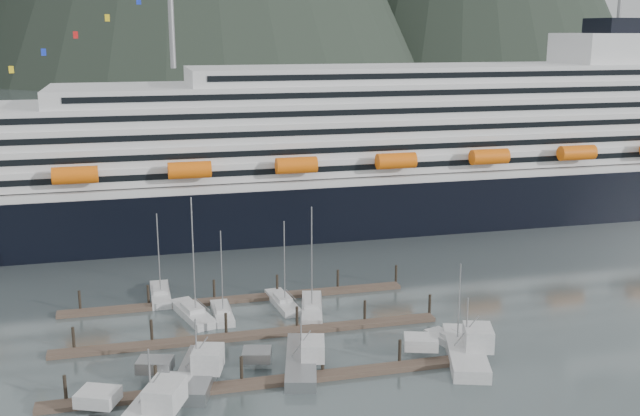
{
  "coord_description": "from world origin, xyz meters",
  "views": [
    {
      "loc": [
        -18.09,
        -82.64,
        37.02
      ],
      "look_at": [
        8.57,
        22.0,
        11.21
      ],
      "focal_mm": 42.0,
      "sensor_mm": 36.0,
      "label": 1
    }
  ],
  "objects_px": {
    "sailboat_c": "(222,313)",
    "trawler_d": "(464,350)",
    "sailboat_e": "(161,295)",
    "trawler_b": "(196,372)",
    "sailboat_h": "(453,343)",
    "trawler_a": "(150,409)",
    "sailboat_d": "(312,309)",
    "trawler_c": "(300,359)",
    "cruise_ship": "(384,160)",
    "sailboat_b": "(193,314)",
    "sailboat_g": "(283,303)"
  },
  "relations": [
    {
      "from": "sailboat_b",
      "to": "trawler_d",
      "type": "relative_size",
      "value": 1.2
    },
    {
      "from": "trawler_b",
      "to": "trawler_d",
      "type": "relative_size",
      "value": 0.9
    },
    {
      "from": "cruise_ship",
      "to": "sailboat_b",
      "type": "bearing_deg",
      "value": -133.63
    },
    {
      "from": "sailboat_b",
      "to": "trawler_b",
      "type": "relative_size",
      "value": 1.34
    },
    {
      "from": "sailboat_e",
      "to": "trawler_b",
      "type": "bearing_deg",
      "value": -174.7
    },
    {
      "from": "sailboat_g",
      "to": "trawler_c",
      "type": "height_order",
      "value": "sailboat_g"
    },
    {
      "from": "trawler_a",
      "to": "sailboat_b",
      "type": "bearing_deg",
      "value": 9.64
    },
    {
      "from": "sailboat_c",
      "to": "sailboat_d",
      "type": "xyz_separation_m",
      "value": [
        11.9,
        -1.24,
        0.03
      ]
    },
    {
      "from": "sailboat_b",
      "to": "sailboat_e",
      "type": "height_order",
      "value": "sailboat_b"
    },
    {
      "from": "sailboat_b",
      "to": "sailboat_h",
      "type": "distance_m",
      "value": 34.04
    },
    {
      "from": "cruise_ship",
      "to": "trawler_b",
      "type": "distance_m",
      "value": 76.22
    },
    {
      "from": "sailboat_g",
      "to": "sailboat_h",
      "type": "distance_m",
      "value": 25.03
    },
    {
      "from": "sailboat_c",
      "to": "sailboat_h",
      "type": "relative_size",
      "value": 1.13
    },
    {
      "from": "sailboat_c",
      "to": "sailboat_d",
      "type": "distance_m",
      "value": 11.97
    },
    {
      "from": "sailboat_d",
      "to": "sailboat_h",
      "type": "distance_m",
      "value": 20.42
    },
    {
      "from": "sailboat_e",
      "to": "sailboat_g",
      "type": "bearing_deg",
      "value": -114.42
    },
    {
      "from": "sailboat_h",
      "to": "trawler_d",
      "type": "xyz_separation_m",
      "value": [
        -0.15,
        -3.47,
        0.6
      ]
    },
    {
      "from": "cruise_ship",
      "to": "sailboat_d",
      "type": "xyz_separation_m",
      "value": [
        -25.78,
        -45.47,
        -11.61
      ]
    },
    {
      "from": "sailboat_b",
      "to": "sailboat_h",
      "type": "relative_size",
      "value": 1.55
    },
    {
      "from": "sailboat_e",
      "to": "trawler_b",
      "type": "height_order",
      "value": "sailboat_e"
    },
    {
      "from": "sailboat_d",
      "to": "cruise_ship",
      "type": "bearing_deg",
      "value": -16.19
    },
    {
      "from": "trawler_a",
      "to": "trawler_c",
      "type": "distance_m",
      "value": 18.34
    },
    {
      "from": "sailboat_b",
      "to": "sailboat_e",
      "type": "distance_m",
      "value": 9.38
    },
    {
      "from": "trawler_a",
      "to": "trawler_c",
      "type": "xyz_separation_m",
      "value": [
        16.73,
        7.52,
        -0.12
      ]
    },
    {
      "from": "sailboat_d",
      "to": "trawler_c",
      "type": "height_order",
      "value": "sailboat_d"
    },
    {
      "from": "sailboat_b",
      "to": "sailboat_g",
      "type": "distance_m",
      "value": 12.44
    },
    {
      "from": "sailboat_b",
      "to": "sailboat_d",
      "type": "xyz_separation_m",
      "value": [
        15.71,
        -1.95,
        -0.02
      ]
    },
    {
      "from": "sailboat_d",
      "to": "sailboat_e",
      "type": "relative_size",
      "value": 1.18
    },
    {
      "from": "trawler_c",
      "to": "sailboat_g",
      "type": "bearing_deg",
      "value": 7.67
    },
    {
      "from": "sailboat_c",
      "to": "trawler_d",
      "type": "xyz_separation_m",
      "value": [
        25.51,
        -19.79,
        0.59
      ]
    },
    {
      "from": "sailboat_e",
      "to": "trawler_d",
      "type": "xyz_separation_m",
      "value": [
        33.13,
        -29.08,
        0.58
      ]
    },
    {
      "from": "sailboat_d",
      "to": "sailboat_h",
      "type": "relative_size",
      "value": 1.4
    },
    {
      "from": "sailboat_g",
      "to": "trawler_a",
      "type": "relative_size",
      "value": 0.85
    },
    {
      "from": "trawler_a",
      "to": "trawler_b",
      "type": "height_order",
      "value": "trawler_a"
    },
    {
      "from": "sailboat_g",
      "to": "trawler_b",
      "type": "xyz_separation_m",
      "value": [
        -13.62,
        -19.88,
        0.57
      ]
    },
    {
      "from": "sailboat_e",
      "to": "trawler_b",
      "type": "relative_size",
      "value": 1.02
    },
    {
      "from": "sailboat_c",
      "to": "trawler_b",
      "type": "bearing_deg",
      "value": 164.28
    },
    {
      "from": "trawler_c",
      "to": "sailboat_b",
      "type": "bearing_deg",
      "value": 43.45
    },
    {
      "from": "cruise_ship",
      "to": "sailboat_e",
      "type": "relative_size",
      "value": 16.18
    },
    {
      "from": "sailboat_h",
      "to": "trawler_d",
      "type": "relative_size",
      "value": 0.77
    },
    {
      "from": "sailboat_d",
      "to": "sailboat_g",
      "type": "bearing_deg",
      "value": 59.48
    },
    {
      "from": "sailboat_c",
      "to": "trawler_d",
      "type": "relative_size",
      "value": 0.87
    },
    {
      "from": "cruise_ship",
      "to": "sailboat_h",
      "type": "distance_m",
      "value": 62.83
    },
    {
      "from": "sailboat_b",
      "to": "sailboat_e",
      "type": "bearing_deg",
      "value": 8.29
    },
    {
      "from": "sailboat_e",
      "to": "trawler_a",
      "type": "distance_m",
      "value": 34.25
    },
    {
      "from": "cruise_ship",
      "to": "sailboat_g",
      "type": "relative_size",
      "value": 16.6
    },
    {
      "from": "sailboat_h",
      "to": "trawler_a",
      "type": "xyz_separation_m",
      "value": [
        -35.8,
        -8.55,
        0.59
      ]
    },
    {
      "from": "sailboat_e",
      "to": "sailboat_h",
      "type": "xyz_separation_m",
      "value": [
        33.28,
        -25.61,
        -0.02
      ]
    },
    {
      "from": "cruise_ship",
      "to": "sailboat_e",
      "type": "bearing_deg",
      "value": -142.35
    },
    {
      "from": "sailboat_d",
      "to": "trawler_b",
      "type": "height_order",
      "value": "sailboat_d"
    }
  ]
}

